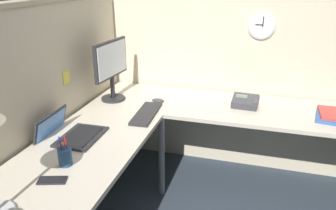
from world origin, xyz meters
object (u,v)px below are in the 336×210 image
Objects in this scene: laptop at (68,133)px; cell_phone at (52,180)px; computer_mouse at (158,101)px; pen_cup at (65,156)px; office_phone at (246,102)px; book_stack at (332,115)px; monitor at (111,66)px; keyboard at (146,114)px; wall_clock at (262,26)px.

cell_phone is at bearing -157.26° from laptop.
pen_cup is (-1.06, 0.20, 0.04)m from computer_mouse.
office_phone is 0.63m from book_stack.
monitor is 1.07m from pen_cup.
monitor is 2.78× the size of pen_cup.
computer_mouse is (0.27, -0.01, 0.01)m from keyboard.
wall_clock is (0.44, -0.76, 0.58)m from computer_mouse.
monitor is 2.33× the size of office_phone.
monitor is 0.53m from keyboard.
pen_cup is 0.82× the size of wall_clock.
pen_cup is at bearing -170.00° from monitor.
monitor reaches higher than office_phone.
wall_clock is (0.71, -0.77, 0.58)m from keyboard.
pen_cup is (-0.79, 0.20, 0.04)m from keyboard.
wall_clock reaches higher than office_phone.
computer_mouse is (0.74, -0.38, -0.01)m from laptop.
cell_phone is at bearing 171.36° from computer_mouse.
laptop is 2.15× the size of pen_cup.
book_stack is at bearing -87.00° from monitor.
keyboard is at bearing 132.88° from wall_clock.
computer_mouse is 1.05m from wall_clock.
pen_cup is at bearing -10.71° from cell_phone.
keyboard is at bearing 118.36° from office_phone.
office_phone is at bearing -37.82° from pen_cup.
pen_cup reaches higher than office_phone.
laptop is 2.68× the size of cell_phone.
computer_mouse is at bearing -84.42° from monitor.
cell_phone is 1.98m from book_stack.
pen_cup is (-1.02, -0.18, -0.24)m from monitor.
computer_mouse is 0.72× the size of cell_phone.
computer_mouse is at bearing -4.58° from keyboard.
office_phone reaches higher than keyboard.
computer_mouse is 0.48× the size of office_phone.
computer_mouse is at bearing -10.90° from pen_cup.
monitor is 4.81× the size of computer_mouse.
office_phone is (0.38, -0.71, 0.03)m from keyboard.
office_phone is at bearing -51.21° from cell_phone.
office_phone is at bearing -82.14° from monitor.
monitor is at bearing 0.02° from laptop.
book_stack is (0.80, -1.72, -0.00)m from laptop.
monitor is 1.16× the size of keyboard.
laptop is 1.25× the size of book_stack.
cell_phone is at bearing 150.29° from wall_clock.
office_phone is at bearing -51.80° from laptop.
computer_mouse is 0.47× the size of wall_clock.
wall_clock reaches higher than book_stack.
monitor is at bearing 54.96° from keyboard.
office_phone reaches higher than cell_phone.
cell_phone is at bearing -170.44° from monitor.
office_phone is at bearing 170.25° from wall_clock.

